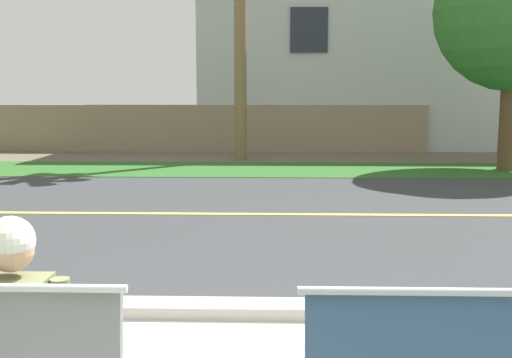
{
  "coord_description": "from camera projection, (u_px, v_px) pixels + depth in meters",
  "views": [
    {
      "loc": [
        0.26,
        -2.46,
        1.81
      ],
      "look_at": [
        0.09,
        3.23,
        1.0
      ],
      "focal_mm": 43.38,
      "sensor_mm": 36.0,
      "label": 1
    }
  ],
  "objects": [
    {
      "name": "house_across_street",
      "position": [
        383.0,
        38.0,
        21.16
      ],
      "size": [
        13.07,
        6.91,
        7.11
      ],
      "color": "#B7BCC1",
      "rests_on": "ground_plane"
    },
    {
      "name": "street_asphalt",
      "position": [
        256.0,
        214.0,
        9.13
      ],
      "size": [
        52.0,
        8.0,
        0.01
      ],
      "primitive_type": "cube",
      "color": "#383A3D",
      "rests_on": "ground_plane"
    },
    {
      "name": "far_verge_grass",
      "position": [
        263.0,
        169.0,
        14.34
      ],
      "size": [
        48.0,
        2.8,
        0.02
      ],
      "primitive_type": "cube",
      "color": "#2D6026",
      "rests_on": "ground_plane"
    },
    {
      "name": "ground_plane",
      "position": [
        259.0,
        197.0,
        10.61
      ],
      "size": [
        140.0,
        140.0,
        0.0
      ],
      "primitive_type": "plane",
      "color": "#665B4C"
    },
    {
      "name": "curb_edge",
      "position": [
        242.0,
        309.0,
        5.01
      ],
      "size": [
        44.0,
        0.3,
        0.11
      ],
      "primitive_type": "cube",
      "color": "#ADA89E",
      "rests_on": "ground_plane"
    },
    {
      "name": "garden_wall",
      "position": [
        209.0,
        128.0,
        18.57
      ],
      "size": [
        13.0,
        0.36,
        1.4
      ],
      "primitive_type": "cube",
      "color": "gray",
      "rests_on": "ground_plane"
    },
    {
      "name": "seated_person_olive",
      "position": [
        24.0,
        331.0,
        2.95
      ],
      "size": [
        0.52,
        0.68,
        1.25
      ],
      "color": "#47382D",
      "rests_on": "ground_plane"
    },
    {
      "name": "road_centre_line",
      "position": [
        256.0,
        214.0,
        9.13
      ],
      "size": [
        48.0,
        0.14,
        0.01
      ],
      "primitive_type": "cube",
      "color": "#E0CC4C",
      "rests_on": "ground_plane"
    }
  ]
}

